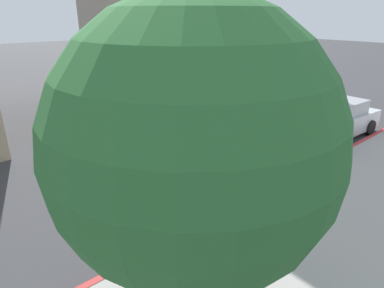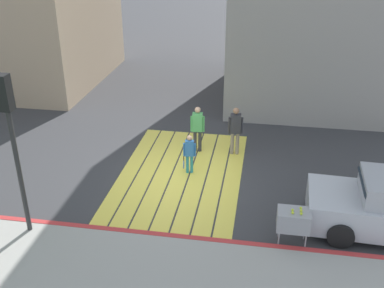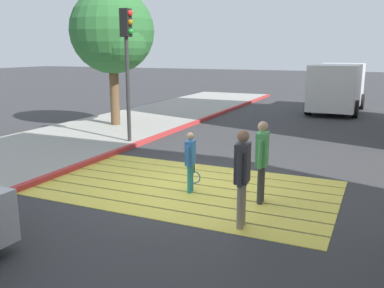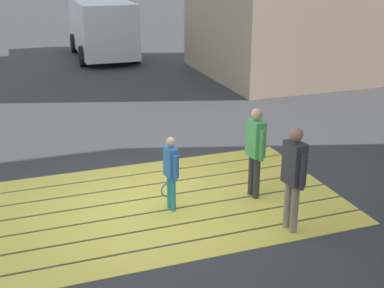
{
  "view_description": "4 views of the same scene",
  "coord_description": "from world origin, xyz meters",
  "views": [
    {
      "loc": [
        -8.37,
        7.91,
        5.05
      ],
      "look_at": [
        -0.06,
        0.76,
        0.72
      ],
      "focal_mm": 31.0,
      "sensor_mm": 36.0,
      "label": 1
    },
    {
      "loc": [
        -12.41,
        -2.47,
        7.26
      ],
      "look_at": [
        -0.32,
        -0.42,
        1.28
      ],
      "focal_mm": 42.99,
      "sensor_mm": 36.0,
      "label": 2
    },
    {
      "loc": [
        3.76,
        -8.07,
        2.96
      ],
      "look_at": [
        0.24,
        -0.32,
        1.08
      ],
      "focal_mm": 39.32,
      "sensor_mm": 36.0,
      "label": 3
    },
    {
      "loc": [
        -2.18,
        -7.88,
        4.12
      ],
      "look_at": [
        0.71,
        0.2,
        0.97
      ],
      "focal_mm": 48.6,
      "sensor_mm": 36.0,
      "label": 4
    }
  ],
  "objects": [
    {
      "name": "pedestrian_adult_trailing",
      "position": [
        1.73,
        -1.56,
        0.99
      ],
      "size": [
        0.25,
        0.5,
        1.71
      ],
      "color": "gray",
      "rests_on": "ground"
    },
    {
      "name": "pedestrian_child_with_racket",
      "position": [
        0.18,
        -0.25,
        0.74
      ],
      "size": [
        0.28,
        0.42,
        1.31
      ],
      "color": "teal",
      "rests_on": "ground"
    },
    {
      "name": "van_down_street",
      "position": [
        1.69,
        13.98,
        1.28
      ],
      "size": [
        2.48,
        5.26,
        2.35
      ],
      "color": "silver",
      "rests_on": "ground"
    },
    {
      "name": "street_tree",
      "position": [
        -5.71,
        5.64,
        3.63
      ],
      "size": [
        3.2,
        3.2,
        5.32
      ],
      "color": "brown",
      "rests_on": "ground"
    },
    {
      "name": "ground_plane",
      "position": [
        0.0,
        0.0,
        0.0
      ],
      "size": [
        120.0,
        120.0,
        0.0
      ],
      "primitive_type": "plane",
      "color": "#38383A"
    },
    {
      "name": "crosswalk_stripes",
      "position": [
        0.0,
        -0.0,
        0.01
      ],
      "size": [
        6.4,
        3.8,
        0.01
      ],
      "color": "#EAD64C",
      "rests_on": "ground"
    },
    {
      "name": "sidewalk_west",
      "position": [
        -5.6,
        0.0,
        0.06
      ],
      "size": [
        4.8,
        40.0,
        0.12
      ],
      "primitive_type": "cube",
      "color": "#9E9B93",
      "rests_on": "ground"
    },
    {
      "name": "traffic_light_corner",
      "position": [
        -3.58,
        3.25,
        3.04
      ],
      "size": [
        0.39,
        0.28,
        4.24
      ],
      "color": "#2D2D2D",
      "rests_on": "ground"
    },
    {
      "name": "pedestrian_adult_lead",
      "position": [
        1.72,
        -0.27,
        0.96
      ],
      "size": [
        0.24,
        0.48,
        1.65
      ],
      "color": "#333338",
      "rests_on": "ground"
    },
    {
      "name": "curb_painted",
      "position": [
        -3.25,
        0.0,
        0.07
      ],
      "size": [
        0.16,
        40.0,
        0.13
      ],
      "primitive_type": "cube",
      "color": "#BC3333",
      "rests_on": "ground"
    }
  ]
}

